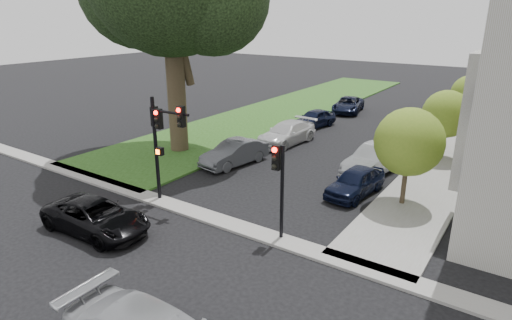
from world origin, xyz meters
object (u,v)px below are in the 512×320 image
Objects in this scene: small_tree_b at (446,114)px; car_parked_1 at (375,159)px; small_tree_c at (470,94)px; car_parked_0 at (355,182)px; car_parked_3 at (434,117)px; car_parked_8 at (348,105)px; car_parked_5 at (234,153)px; traffic_signal_secondary at (279,175)px; small_tree_a at (409,142)px; car_parked_2 at (402,141)px; car_parked_4 at (448,103)px; car_parked_7 at (314,119)px; car_cross_near at (96,217)px; car_parked_6 at (287,133)px; traffic_signal_main at (161,132)px.

small_tree_b is 0.90× the size of car_parked_1.
car_parked_0 is (-2.34, -16.80, -2.15)m from small_tree_c.
small_tree_c reaches higher than car_parked_3.
car_parked_1 is 16.01m from car_parked_8.
car_parked_5 reaches higher than car_parked_0.
small_tree_c is 0.86× the size of car_parked_8.
traffic_signal_secondary is 0.80× the size of car_parked_8.
small_tree_a is 3.38m from car_parked_0.
car_parked_4 is at bearing 94.86° from car_parked_2.
small_tree_c reaches higher than car_parked_7.
small_tree_b is 14.60m from traffic_signal_secondary.
car_parked_8 is at bearing 99.58° from car_parked_5.
small_tree_c is at bearing 39.29° from car_parked_7.
car_cross_near is at bearing -79.69° from car_parked_7.
small_tree_a is 0.90× the size of car_parked_6.
car_parked_5 is at bearing 137.85° from traffic_signal_secondary.
car_parked_4 is (0.13, 19.38, 0.00)m from car_parked_1.
car_parked_4 is 1.12× the size of car_parked_8.
car_parked_4 is at bearing 99.81° from car_parked_1.
car_cross_near is at bearing -100.82° from car_parked_8.
small_tree_b is 0.88× the size of car_parked_8.
car_parked_5 is at bearing -141.31° from small_tree_b.
small_tree_c is 7.00m from car_parked_4.
traffic_signal_secondary is 0.88× the size of car_parked_5.
car_parked_6 is at bearing -99.48° from car_parked_8.
traffic_signal_main is 1.03× the size of car_parked_8.
small_tree_c is 0.82× the size of car_parked_6.
traffic_signal_main is at bearing -134.23° from car_parked_0.
car_parked_4 reaches higher than car_parked_2.
traffic_signal_main is 24.43m from car_parked_3.
small_tree_b reaches higher than car_parked_3.
car_parked_4 is at bearing 111.84° from small_tree_c.
car_parked_4 is 18.66m from car_parked_6.
traffic_signal_secondary is at bearing -83.35° from car_parked_1.
car_parked_7 is at bearing -150.02° from small_tree_c.
car_parked_8 is at bearing 174.51° from small_tree_c.
car_cross_near is at bearing -85.18° from car_parked_6.
small_tree_a is at bearing -90.00° from small_tree_c.
car_parked_8 is at bearing 177.76° from car_parked_3.
car_parked_7 is (-0.10, 10.74, -0.02)m from car_parked_5.
traffic_signal_main is 0.96× the size of car_parked_2.
traffic_signal_secondary is at bearing -117.98° from small_tree_a.
car_parked_7 is (-7.67, 2.54, -0.02)m from car_parked_2.
traffic_signal_secondary reaches higher than car_parked_3.
car_parked_4 reaches higher than car_parked_5.
car_parked_1 is 10.50m from car_parked_7.
traffic_signal_main reaches higher than small_tree_a.
car_parked_2 is at bearing 98.58° from car_parked_1.
car_parked_7 reaches higher than car_parked_8.
car_parked_3 is (-0.08, 17.22, -0.05)m from car_parked_0.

